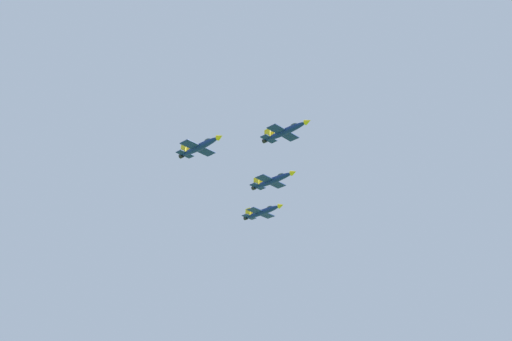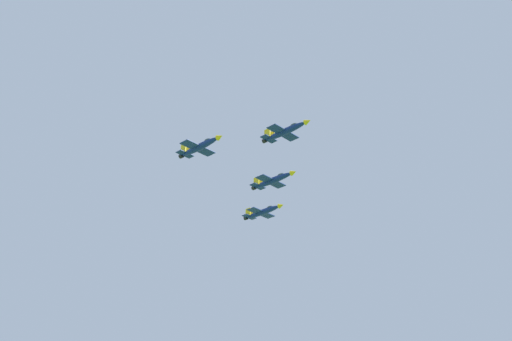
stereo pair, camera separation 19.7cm
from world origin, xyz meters
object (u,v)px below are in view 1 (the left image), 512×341
jet_left_wingman (273,180)px  jet_right_wingman (200,147)px  jet_lead (285,131)px  jet_left_outer (263,212)px

jet_left_wingman → jet_right_wingman: 27.26m
jet_lead → jet_left_outer: (40.04, 12.97, -4.07)m
jet_left_wingman → jet_right_wingman: (-23.19, 14.32, -0.47)m
jet_right_wingman → jet_left_wingman: bearing=91.0°
jet_left_wingman → jet_right_wingman: jet_left_wingman is taller
jet_left_wingman → jet_left_outer: size_ratio=1.00×
jet_right_wingman → jet_left_outer: 43.92m
jet_right_wingman → jet_left_outer: bearing=112.4°
jet_lead → jet_left_wingman: size_ratio=0.96×
jet_lead → jet_left_wingman: bearing=139.7°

